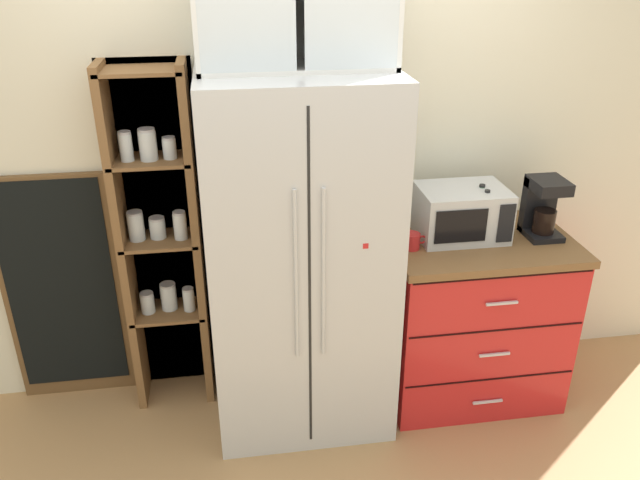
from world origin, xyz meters
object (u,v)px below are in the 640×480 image
(mug_red, at_px, (412,241))
(refrigerator, at_px, (300,258))
(mug_cream, at_px, (482,231))
(chalkboard_menu, at_px, (63,290))
(bottle_green, at_px, (479,213))
(bottle_cobalt, at_px, (484,218))
(microwave, at_px, (461,213))
(coffee_maker, at_px, (543,206))

(mug_red, bearing_deg, refrigerator, 177.02)
(mug_cream, distance_m, chalkboard_menu, 2.21)
(bottle_green, height_order, bottle_cobalt, bottle_green)
(microwave, distance_m, mug_red, 0.32)
(coffee_maker, relative_size, mug_cream, 2.81)
(mug_cream, bearing_deg, refrigerator, -178.82)
(refrigerator, xyz_separation_m, coffee_maker, (1.25, 0.03, 0.18))
(mug_red, distance_m, bottle_green, 0.41)
(coffee_maker, distance_m, bottle_green, 0.32)
(mug_red, distance_m, mug_cream, 0.39)
(coffee_maker, bearing_deg, refrigerator, -178.46)
(bottle_green, relative_size, chalkboard_menu, 0.21)
(microwave, relative_size, coffee_maker, 1.42)
(bottle_green, bearing_deg, mug_red, -164.13)
(bottle_cobalt, xyz_separation_m, chalkboard_menu, (-2.16, 0.31, -0.40))
(chalkboard_menu, bearing_deg, mug_red, -11.17)
(coffee_maker, distance_m, bottle_cobalt, 0.32)
(bottle_cobalt, bearing_deg, chalkboard_menu, 171.81)
(microwave, relative_size, mug_red, 3.68)
(microwave, xyz_separation_m, chalkboard_menu, (-2.06, 0.25, -0.42))
(chalkboard_menu, bearing_deg, mug_cream, -7.97)
(mug_red, bearing_deg, chalkboard_menu, 168.83)
(bottle_green, bearing_deg, mug_cream, -88.19)
(bottle_green, distance_m, chalkboard_menu, 2.21)
(refrigerator, relative_size, mug_red, 15.23)
(mug_cream, bearing_deg, bottle_cobalt, -103.18)
(refrigerator, xyz_separation_m, mug_cream, (0.94, 0.02, 0.07))
(refrigerator, height_order, mug_red, refrigerator)
(coffee_maker, height_order, bottle_green, coffee_maker)
(mug_cream, xyz_separation_m, chalkboard_menu, (-2.16, 0.30, -0.33))
(mug_red, bearing_deg, bottle_green, 15.87)
(mug_red, height_order, mug_cream, mug_cream)
(mug_red, bearing_deg, coffee_maker, 5.11)
(coffee_maker, bearing_deg, bottle_cobalt, -175.95)
(coffee_maker, relative_size, chalkboard_menu, 0.24)
(bottle_green, bearing_deg, microwave, -177.64)
(refrigerator, xyz_separation_m, microwave, (0.84, 0.08, 0.16))
(coffee_maker, height_order, mug_cream, coffee_maker)
(refrigerator, distance_m, coffee_maker, 1.27)
(chalkboard_menu, bearing_deg, bottle_green, -6.40)
(refrigerator, xyz_separation_m, bottle_green, (0.94, 0.08, 0.15))
(microwave, distance_m, bottle_green, 0.10)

